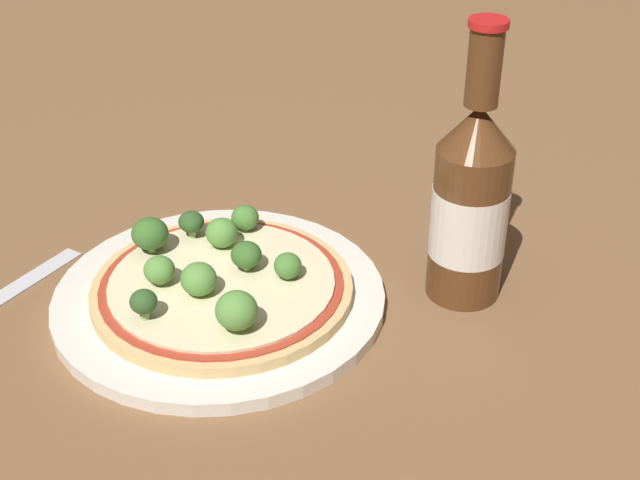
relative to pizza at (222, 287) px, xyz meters
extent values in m
plane|color=brown|center=(-0.01, 0.03, -0.02)|extent=(3.00, 3.00, 0.00)
cylinder|color=silver|center=(0.00, 0.00, -0.01)|extent=(0.29, 0.29, 0.01)
cylinder|color=tan|center=(0.00, 0.00, 0.00)|extent=(0.22, 0.22, 0.01)
cylinder|color=#A83823|center=(0.00, 0.00, 0.00)|extent=(0.21, 0.21, 0.00)
cylinder|color=beige|center=(0.00, 0.00, 0.01)|extent=(0.19, 0.19, 0.00)
cylinder|color=#89A866|center=(-0.05, -0.02, 0.01)|extent=(0.01, 0.01, 0.01)
ellipsoid|color=#568E3D|center=(-0.05, -0.02, 0.02)|extent=(0.03, 0.03, 0.02)
cylinder|color=#89A866|center=(0.03, -0.06, 0.01)|extent=(0.01, 0.01, 0.01)
ellipsoid|color=#568E3D|center=(0.03, -0.06, 0.03)|extent=(0.03, 0.03, 0.03)
cylinder|color=#89A866|center=(-0.02, 0.05, 0.01)|extent=(0.01, 0.01, 0.01)
ellipsoid|color=#568E3D|center=(-0.02, 0.05, 0.02)|extent=(0.03, 0.03, 0.03)
cylinder|color=#89A866|center=(-0.01, -0.02, 0.01)|extent=(0.01, 0.01, 0.01)
ellipsoid|color=#568E3D|center=(-0.01, -0.02, 0.02)|extent=(0.03, 0.03, 0.03)
cylinder|color=#89A866|center=(0.02, 0.02, 0.01)|extent=(0.01, 0.01, 0.01)
ellipsoid|color=#386628|center=(0.02, 0.02, 0.02)|extent=(0.03, 0.03, 0.02)
cylinder|color=#89A866|center=(-0.01, 0.08, 0.01)|extent=(0.01, 0.01, 0.01)
ellipsoid|color=#477A33|center=(-0.01, 0.08, 0.02)|extent=(0.03, 0.03, 0.02)
cylinder|color=#89A866|center=(-0.08, 0.02, 0.01)|extent=(0.01, 0.01, 0.01)
ellipsoid|color=#386628|center=(-0.08, 0.02, 0.03)|extent=(0.03, 0.03, 0.03)
cylinder|color=#89A866|center=(-0.04, -0.07, 0.01)|extent=(0.01, 0.01, 0.01)
ellipsoid|color=#2D5123|center=(-0.04, -0.07, 0.02)|extent=(0.02, 0.02, 0.02)
cylinder|color=#89A866|center=(-0.05, 0.06, 0.01)|extent=(0.01, 0.01, 0.01)
ellipsoid|color=#2D5123|center=(-0.05, 0.06, 0.02)|extent=(0.02, 0.02, 0.02)
cylinder|color=#89A866|center=(0.05, 0.02, 0.01)|extent=(0.01, 0.01, 0.01)
ellipsoid|color=#477A33|center=(0.05, 0.02, 0.02)|extent=(0.02, 0.02, 0.02)
cylinder|color=#563319|center=(0.20, 0.07, 0.05)|extent=(0.06, 0.06, 0.14)
cylinder|color=silver|center=(0.20, 0.07, 0.05)|extent=(0.07, 0.07, 0.06)
cone|color=#563319|center=(0.20, 0.07, 0.14)|extent=(0.06, 0.06, 0.04)
cylinder|color=#563319|center=(0.20, 0.07, 0.19)|extent=(0.03, 0.03, 0.06)
cylinder|color=red|center=(0.20, 0.07, 0.22)|extent=(0.03, 0.03, 0.01)
cube|color=silver|center=(-0.19, -0.03, -0.02)|extent=(0.07, 0.17, 0.00)
camera|label=1|loc=(0.23, -0.59, 0.44)|focal=50.00mm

